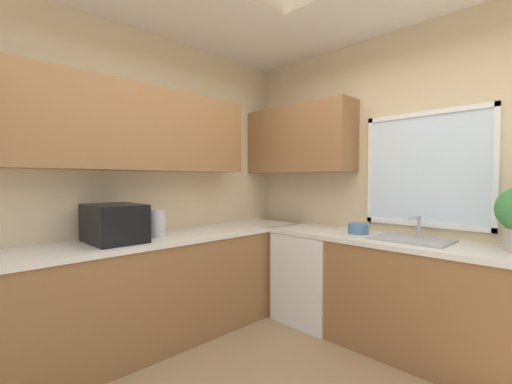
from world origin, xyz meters
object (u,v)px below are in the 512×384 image
microwave (114,223)px  kettle (158,223)px  dishwasher (314,276)px  bowl (358,229)px  sink_assembly (411,239)px

microwave → kettle: bearing=86.7°
dishwasher → bowl: bearing=3.8°
dishwasher → kettle: bearing=-115.9°
bowl → kettle: bearing=-129.1°
kettle → sink_assembly: bearing=41.2°
microwave → bowl: size_ratio=2.72×
kettle → bowl: (1.09, 1.35, -0.07)m
dishwasher → microwave: 1.89m
microwave → dishwasher: bearing=68.4°
microwave → sink_assembly: 2.32m
dishwasher → bowl: (0.45, 0.03, 0.51)m
microwave → kettle: (0.02, 0.35, -0.03)m
kettle → sink_assembly: kettle is taller
kettle → bowl: bearing=50.9°
bowl → microwave: bearing=-123.3°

